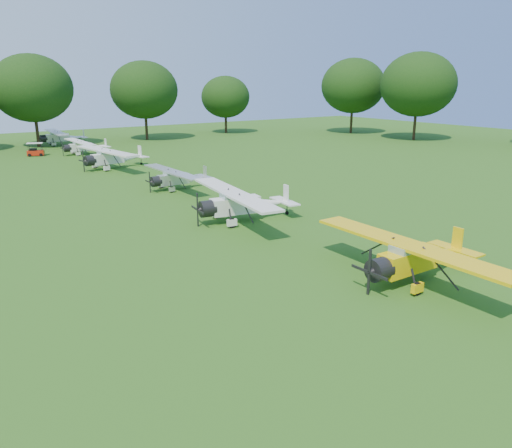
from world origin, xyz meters
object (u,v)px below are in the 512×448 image
Objects in this scene: aircraft_7 at (61,136)px; golf_cart at (35,152)px; aircraft_4 at (178,177)px; aircraft_2 at (415,255)px; aircraft_5 at (112,156)px; aircraft_6 at (84,146)px; aircraft_3 at (242,202)px.

aircraft_7 reaches higher than golf_cart.
aircraft_4 is 29.04m from golf_cart.
aircraft_5 is (-1.15, 39.10, 0.06)m from aircraft_2.
aircraft_5 is at bearing -94.20° from aircraft_6.
aircraft_2 is 1.17× the size of aircraft_4.
aircraft_5 reaches higher than aircraft_7.
aircraft_7 is (0.76, 24.46, -0.05)m from aircraft_5.
aircraft_7 reaches higher than aircraft_4.
aircraft_3 is 1.24× the size of aircraft_4.
aircraft_7 is (0.59, 50.06, -0.04)m from aircraft_3.
aircraft_2 reaches higher than aircraft_6.
aircraft_3 is (-0.98, 13.50, 0.06)m from aircraft_2.
aircraft_6 is at bearing 90.97° from aircraft_2.
aircraft_5 reaches higher than golf_cart.
aircraft_3 reaches higher than aircraft_2.
aircraft_4 is at bearing 93.66° from aircraft_3.
aircraft_5 is 1.21× the size of aircraft_6.
aircraft_3 is at bearing -91.93° from aircraft_6.
aircraft_4 is (0.95, 11.88, -0.24)m from aircraft_3.
aircraft_5 is (-0.16, 25.60, 0.01)m from aircraft_3.
aircraft_2 is at bearing -77.62° from aircraft_3.
aircraft_7 is at bearing 90.80° from aircraft_2.
aircraft_7 is at bearing 79.69° from aircraft_5.
aircraft_7 is at bearing 97.54° from aircraft_3.
aircraft_5 reaches higher than aircraft_3.
aircraft_7 is (-0.39, 63.56, 0.01)m from aircraft_2.
aircraft_3 is at bearing -87.45° from aircraft_7.
aircraft_2 is 39.12m from aircraft_5.
aircraft_4 is at bearing -93.91° from aircraft_5.
aircraft_2 is 0.99× the size of aircraft_7.
golf_cart is at bearing 158.83° from aircraft_6.
aircraft_4 is at bearing 90.53° from aircraft_2.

